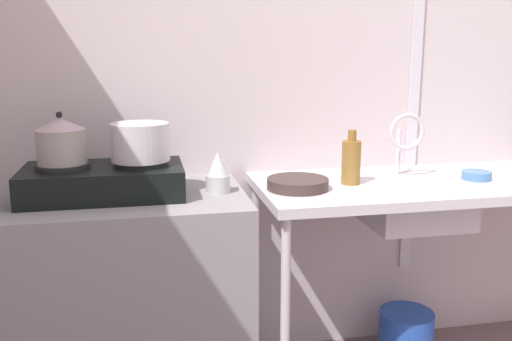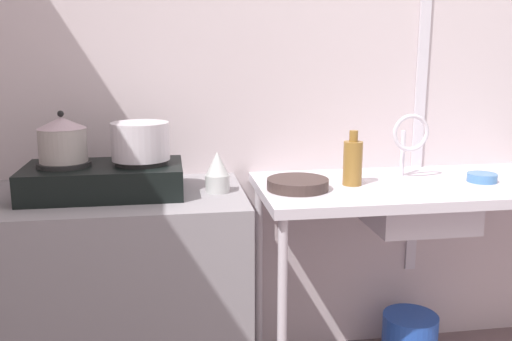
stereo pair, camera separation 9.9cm
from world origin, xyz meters
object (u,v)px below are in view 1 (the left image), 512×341
Objects in this scene: pot_on_left_burner at (61,141)px; small_bowl_on_drainboard at (476,175)px; stove at (104,180)px; percolator at (218,173)px; faucet at (406,135)px; frying_pan at (298,184)px; pot_on_right_burner at (140,142)px; sink_basin at (416,204)px; bucket_on_floor at (406,335)px; bottle_by_sink at (351,161)px.

pot_on_left_burner reaches higher than small_bowl_on_drainboard.
percolator is (0.43, -0.03, 0.02)m from stove.
faucet is 0.55m from frying_pan.
pot_on_right_burner is 0.78× the size of faucet.
percolator is (0.58, -0.03, -0.14)m from pot_on_left_burner.
sink_basin is at bearing -2.23° from stove.
small_bowl_on_drainboard is 0.83m from bucket_on_floor.
sink_basin is 0.53m from frying_pan.
bottle_by_sink reaches higher than sink_basin.
stove is 1.28m from sink_basin.
pot_on_right_burner is 0.64m from frying_pan.
faucet is 1.25× the size of bottle_by_sink.
frying_pan is (-0.52, 0.01, 0.11)m from sink_basin.
bottle_by_sink is at bearing 0.20° from stove.
stove is 1.28m from faucet.
stove is 1.45× the size of sink_basin.
pot_on_left_burner is at bearing 177.12° from percolator.
small_bowl_on_drainboard is at bearing 4.07° from sink_basin.
sink_basin reaches higher than bucket_on_floor.
pot_on_right_burner is at bearing 178.82° from small_bowl_on_drainboard.
percolator reaches higher than bucket_on_floor.
bottle_by_sink is (0.56, 0.03, 0.02)m from percolator.
bottle_by_sink reaches higher than stove.
pot_on_left_burner reaches higher than bucket_on_floor.
bottle_by_sink is (-0.27, -0.07, -0.09)m from faucet.
small_bowl_on_drainboard is 0.54× the size of bottle_by_sink.
bucket_on_floor is at bearing 3.92° from pot_on_right_burner.
bucket_on_floor is (1.19, 0.08, -0.98)m from pot_on_right_burner.
frying_pan is at bearing -1.73° from percolator.
bottle_by_sink reaches higher than frying_pan.
percolator is at bearing -5.69° from pot_on_right_burner.
pot_on_left_burner is at bearing -176.84° from bucket_on_floor.
pot_on_right_burner is at bearing 0.00° from stove.
bottle_by_sink is at bearing -164.95° from faucet.
faucet reaches higher than pot_on_right_burner.
faucet reaches higher than bucket_on_floor.
bottle_by_sink is (1.14, 0.00, -0.12)m from pot_on_left_burner.
percolator is at bearing -172.75° from faucet.
stove is 2.41× the size of frying_pan.
sink_basin is 0.31m from small_bowl_on_drainboard.
sink_basin is 0.30m from faucet.
stove reaches higher than bucket_on_floor.
pot_on_left_burner is 0.29m from pot_on_right_burner.
pot_on_right_burner is 0.86m from bottle_by_sink.
frying_pan is at bearing -170.05° from bottle_by_sink.
bucket_on_floor is at bearing 11.79° from frying_pan.
pot_on_left_burner reaches higher than frying_pan.
faucet is at bearing 12.69° from frying_pan.
sink_basin is at bearing -89.78° from faucet.
faucet is 1.14× the size of frying_pan.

